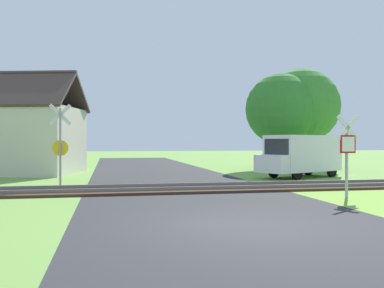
% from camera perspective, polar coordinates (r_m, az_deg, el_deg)
% --- Properties ---
extents(ground_plane, '(160.00, 160.00, 0.00)m').
position_cam_1_polar(ground_plane, '(9.81, 6.51, -10.79)').
color(ground_plane, '#6B9942').
extents(road_asphalt, '(7.61, 80.00, 0.01)m').
position_cam_1_polar(road_asphalt, '(11.70, 3.50, -8.97)').
color(road_asphalt, '#2D2D30').
rests_on(road_asphalt, ground).
extents(rail_track, '(60.00, 2.60, 0.22)m').
position_cam_1_polar(rail_track, '(16.70, -1.02, -6.01)').
color(rail_track, '#422D1E').
rests_on(rail_track, ground).
extents(stop_sign_near, '(0.87, 0.18, 2.80)m').
position_cam_1_polar(stop_sign_near, '(15.21, 19.99, -0.71)').
color(stop_sign_near, '#9E9EA5').
rests_on(stop_sign_near, ground).
extents(crossing_sign_far, '(0.87, 0.17, 3.43)m').
position_cam_1_polar(crossing_sign_far, '(17.98, -17.16, 0.28)').
color(crossing_sign_far, '#9E9EA5').
rests_on(crossing_sign_far, ground).
extents(house, '(9.34, 7.31, 6.08)m').
position_cam_1_polar(house, '(27.47, -23.29, 0.75)').
color(house, beige).
rests_on(house, ground).
extents(tree_right, '(4.82, 4.82, 6.52)m').
position_cam_1_polar(tree_right, '(29.73, 11.78, 4.54)').
color(tree_right, '#513823').
rests_on(tree_right, ground).
extents(tree_far, '(5.20, 5.20, 7.02)m').
position_cam_1_polar(tree_far, '(31.07, 14.49, 4.93)').
color(tree_far, '#513823').
rests_on(tree_far, ground).
extents(mail_truck, '(5.22, 3.79, 2.24)m').
position_cam_1_polar(mail_truck, '(23.41, 14.33, -1.32)').
color(mail_truck, white).
rests_on(mail_truck, ground).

